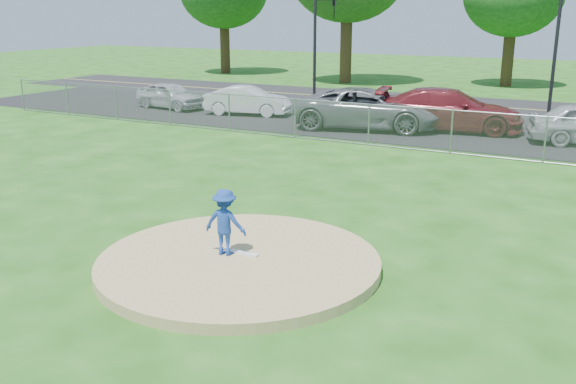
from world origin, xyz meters
name	(u,v)px	position (x,y,z in m)	size (l,w,h in m)	color
ground	(404,162)	(0.00, 10.00, 0.00)	(120.00, 120.00, 0.00)	#194F11
pitchers_mound	(239,262)	(0.00, 0.00, 0.10)	(5.40, 5.40, 0.20)	tan
pitching_rubber	(244,253)	(0.00, 0.20, 0.22)	(0.60, 0.15, 0.04)	white
chain_link_fence	(423,130)	(0.00, 12.00, 0.75)	(40.00, 0.06, 1.50)	gray
parking_lot	(454,130)	(0.00, 16.50, 0.01)	(50.00, 8.00, 0.01)	black
street	(490,107)	(0.00, 24.00, 0.00)	(60.00, 7.00, 0.01)	black
traffic_signal_left	(319,37)	(-8.76, 22.00, 3.36)	(1.28, 0.20, 5.60)	black
pitcher	(225,222)	(-0.33, 0.05, 0.85)	(0.84, 0.48, 1.30)	#1B4098
traffic_cone	(328,117)	(-5.19, 15.45, 0.32)	(0.32, 0.32, 0.62)	#F44E0C
parked_car_silver	(170,95)	(-14.02, 15.89, 0.66)	(1.54, 3.82, 1.30)	#B9B9BE
parked_car_white	(248,101)	(-9.57, 15.99, 0.67)	(1.40, 4.01, 1.32)	silver
parked_car_gray	(368,108)	(-3.29, 15.20, 0.84)	(2.76, 5.99, 1.66)	slate
parked_car_darkred	(449,110)	(-0.19, 16.34, 0.86)	(2.37, 5.83, 1.69)	maroon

